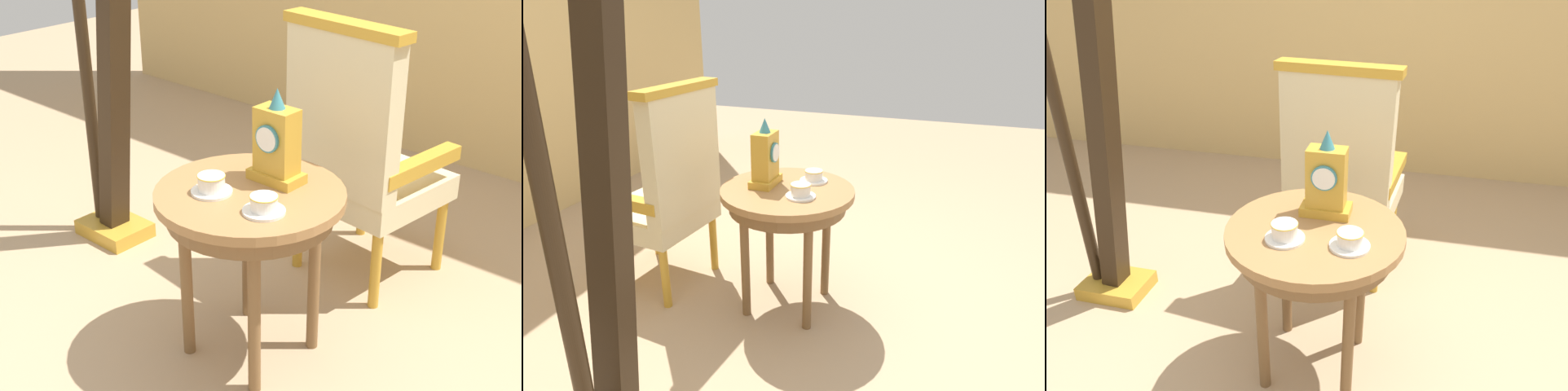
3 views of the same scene
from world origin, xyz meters
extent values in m
plane|color=tan|center=(0.00, 0.00, 0.00)|extent=(10.00, 10.00, 0.00)
cylinder|color=#9E7042|center=(0.08, 0.10, 0.64)|extent=(0.66, 0.66, 0.03)
cylinder|color=brown|center=(0.08, 0.10, 0.59)|extent=(0.58, 0.58, 0.07)
cylinder|color=brown|center=(0.24, 0.26, 0.31)|extent=(0.04, 0.04, 0.63)
cylinder|color=brown|center=(-0.08, 0.26, 0.31)|extent=(0.04, 0.04, 0.63)
cylinder|color=brown|center=(-0.08, -0.07, 0.31)|extent=(0.04, 0.04, 0.63)
cylinder|color=brown|center=(0.24, -0.07, 0.31)|extent=(0.04, 0.04, 0.63)
cylinder|color=white|center=(-0.01, 0.00, 0.67)|extent=(0.14, 0.14, 0.01)
cylinder|color=white|center=(-0.01, 0.00, 0.70)|extent=(0.09, 0.09, 0.06)
torus|color=gold|center=(-0.01, 0.00, 0.72)|extent=(0.10, 0.10, 0.00)
cylinder|color=white|center=(0.22, 0.01, 0.67)|extent=(0.14, 0.14, 0.01)
cylinder|color=white|center=(0.22, 0.01, 0.70)|extent=(0.09, 0.09, 0.05)
torus|color=gold|center=(0.22, 0.01, 0.72)|extent=(0.09, 0.09, 0.00)
cube|color=gold|center=(0.10, 0.22, 0.68)|extent=(0.19, 0.11, 0.04)
cube|color=gold|center=(0.10, 0.22, 0.81)|extent=(0.14, 0.09, 0.23)
cylinder|color=teal|center=(0.10, 0.17, 0.83)|extent=(0.10, 0.01, 0.10)
cylinder|color=white|center=(0.10, 0.16, 0.83)|extent=(0.08, 0.00, 0.08)
cone|color=teal|center=(0.10, 0.22, 0.96)|extent=(0.06, 0.06, 0.07)
cube|color=beige|center=(0.08, 0.88, 0.41)|extent=(0.57, 0.57, 0.11)
cube|color=beige|center=(0.05, 0.66, 0.78)|extent=(0.53, 0.14, 0.64)
cube|color=gold|center=(0.05, 0.66, 1.12)|extent=(0.57, 0.16, 0.04)
cube|color=gold|center=(0.30, 0.85, 0.57)|extent=(0.12, 0.47, 0.06)
cube|color=gold|center=(-0.15, 0.90, 0.57)|extent=(0.12, 0.47, 0.06)
cylinder|color=gold|center=(0.32, 1.07, 0.18)|extent=(0.04, 0.04, 0.35)
cylinder|color=gold|center=(-0.12, 1.12, 0.18)|extent=(0.04, 0.04, 0.35)
cylinder|color=gold|center=(0.27, 0.64, 0.18)|extent=(0.04, 0.04, 0.35)
cylinder|color=gold|center=(-0.17, 0.68, 0.18)|extent=(0.04, 0.04, 0.35)
cylinder|color=#332314|center=(-1.11, 0.32, 0.90)|extent=(0.06, 0.06, 1.65)
cube|color=black|center=(-0.91, 0.32, 0.82)|extent=(0.28, 0.11, 1.52)
camera|label=1|loc=(1.59, -1.57, 1.74)|focal=50.75mm
camera|label=2|loc=(-1.93, -0.63, 1.47)|focal=32.23mm
camera|label=3|loc=(0.40, -1.35, 1.55)|focal=32.67mm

